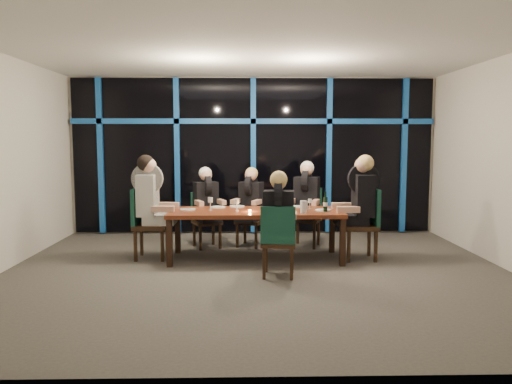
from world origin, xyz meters
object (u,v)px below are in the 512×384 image
at_px(chair_end_left, 145,219).
at_px(diner_end_right, 361,192).
at_px(chair_far_right, 307,214).
at_px(diner_near_mid, 279,208).
at_px(chair_near_mid, 278,238).
at_px(diner_far_left, 206,195).
at_px(dining_table, 256,215).
at_px(diner_end_left, 150,192).
at_px(wine_bottle, 325,204).
at_px(chair_far_mid, 252,216).
at_px(chair_end_right, 366,220).
at_px(water_pitcher, 304,207).
at_px(chair_far_left, 205,216).
at_px(diner_far_right, 306,191).
at_px(diner_far_mid, 250,195).

distance_m(chair_end_left, diner_end_right, 3.29).
height_order(chair_far_right, diner_near_mid, diner_near_mid).
xyz_separation_m(chair_end_left, chair_near_mid, (1.96, -1.12, -0.07)).
height_order(chair_far_right, diner_far_left, diner_far_left).
relative_size(chair_end_left, diner_near_mid, 1.16).
xyz_separation_m(diner_far_left, diner_end_right, (2.38, -0.89, 0.14)).
xyz_separation_m(dining_table, diner_far_left, (-0.81, 0.85, 0.20)).
xyz_separation_m(diner_end_left, wine_bottle, (2.63, -0.22, -0.17)).
distance_m(chair_near_mid, wine_bottle, 1.22).
xyz_separation_m(diner_end_right, wine_bottle, (-0.55, -0.10, -0.17)).
relative_size(dining_table, diner_end_right, 2.47).
height_order(chair_end_left, diner_end_right, diner_end_right).
relative_size(diner_end_left, diner_end_right, 1.00).
bearing_deg(diner_end_left, diner_near_mid, -117.53).
distance_m(chair_far_mid, chair_end_right, 2.00).
bearing_deg(water_pitcher, dining_table, 151.34).
height_order(chair_far_mid, chair_near_mid, chair_near_mid).
bearing_deg(chair_far_left, chair_far_right, -20.91).
height_order(dining_table, chair_far_left, chair_far_left).
distance_m(dining_table, chair_near_mid, 1.08).
height_order(chair_far_left, chair_near_mid, chair_near_mid).
xyz_separation_m(dining_table, water_pitcher, (0.69, -0.28, 0.16)).
bearing_deg(chair_far_right, water_pitcher, -80.32).
relative_size(chair_far_left, wine_bottle, 3.12).
relative_size(chair_end_left, diner_end_left, 1.03).
bearing_deg(chair_end_right, chair_near_mid, -54.46).
bearing_deg(wine_bottle, chair_far_right, 96.64).
xyz_separation_m(chair_far_left, diner_end_left, (-0.76, -0.84, 0.51)).
bearing_deg(chair_far_mid, diner_end_left, -126.57).
bearing_deg(diner_end_left, diner_far_right, -70.36).
relative_size(diner_far_right, water_pitcher, 5.38).
xyz_separation_m(dining_table, chair_near_mid, (0.27, -1.04, -0.15)).
relative_size(chair_end_left, diner_end_right, 1.03).
relative_size(diner_far_mid, diner_near_mid, 0.96).
bearing_deg(dining_table, diner_far_right, 45.66).
relative_size(diner_far_left, diner_end_left, 0.86).
bearing_deg(diner_end_right, chair_end_right, 90.00).
bearing_deg(chair_end_right, diner_far_left, -109.79).
distance_m(chair_far_mid, diner_far_right, 1.02).
bearing_deg(diner_near_mid, diner_end_left, -22.30).
bearing_deg(chair_near_mid, diner_end_left, -24.29).
xyz_separation_m(chair_end_right, diner_near_mid, (-1.39, -0.92, 0.31)).
relative_size(diner_far_left, water_pitcher, 5.03).
height_order(chair_far_left, diner_end_right, diner_end_right).
distance_m(dining_table, diner_far_left, 1.19).
bearing_deg(chair_far_left, diner_far_mid, -22.06).
xyz_separation_m(chair_far_left, water_pitcher, (1.53, -1.20, 0.32)).
relative_size(dining_table, diner_end_left, 2.47).
bearing_deg(chair_end_right, chair_far_left, -111.03).
xyz_separation_m(chair_far_right, water_pitcher, (-0.21, -1.25, 0.29)).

